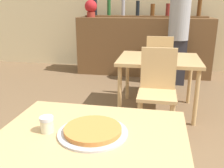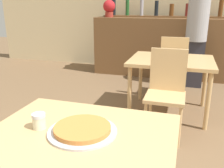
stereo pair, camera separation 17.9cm
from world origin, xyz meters
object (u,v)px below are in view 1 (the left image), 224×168
(cheese_shaker, at_px, (47,124))
(pizza_tray, at_px, (93,131))
(person_standing, at_px, (178,34))
(chair_far_side_front, at_px, (157,86))
(chair_far_side_back, at_px, (159,62))
(potted_plant, at_px, (91,8))

(cheese_shaker, bearing_deg, pizza_tray, 4.74)
(pizza_tray, relative_size, person_standing, 0.22)
(chair_far_side_front, relative_size, pizza_tray, 2.53)
(pizza_tray, bearing_deg, cheese_shaker, -175.26)
(chair_far_side_front, relative_size, person_standing, 0.56)
(chair_far_side_front, relative_size, chair_far_side_back, 1.00)
(pizza_tray, distance_m, cheese_shaker, 0.25)
(pizza_tray, xyz_separation_m, cheese_shaker, (-0.24, -0.02, 0.03))
(cheese_shaker, bearing_deg, chair_far_side_front, 69.24)
(cheese_shaker, bearing_deg, potted_plant, 101.94)
(chair_far_side_front, height_order, chair_far_side_back, same)
(cheese_shaker, distance_m, person_standing, 3.43)
(chair_far_side_back, distance_m, cheese_shaker, 2.72)
(pizza_tray, relative_size, potted_plant, 1.12)
(pizza_tray, height_order, person_standing, person_standing)
(chair_far_side_front, distance_m, potted_plant, 2.84)
(pizza_tray, xyz_separation_m, person_standing, (0.61, 3.30, 0.15))
(chair_far_side_front, relative_size, cheese_shaker, 10.80)
(chair_far_side_back, relative_size, potted_plant, 2.84)
(potted_plant, bearing_deg, chair_far_side_front, -59.82)
(cheese_shaker, height_order, person_standing, person_standing)
(pizza_tray, xyz_separation_m, potted_plant, (-1.06, 3.83, 0.56))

